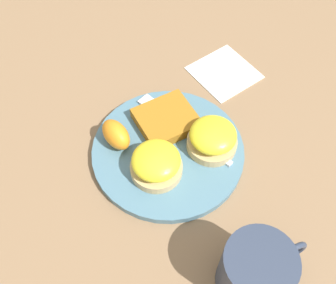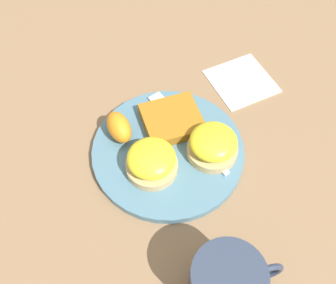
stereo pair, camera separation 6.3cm
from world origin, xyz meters
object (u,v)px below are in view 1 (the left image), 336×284
Objects in this scene: sandwich_benedict_left at (156,163)px; sandwich_benedict_right at (213,138)px; fork at (178,125)px; hashbrown_patty at (167,120)px; cup at (256,271)px; orange_wedge at (116,135)px.

sandwich_benedict_right is at bearing 2.45° from sandwich_benedict_left.
sandwich_benedict_right is 0.07m from fork.
cup reaches higher than hashbrown_patty.
hashbrown_patty is (0.05, 0.08, -0.01)m from sandwich_benedict_left.
hashbrown_patty is at bearing 0.43° from orange_wedge.
sandwich_benedict_left is 0.67× the size of cup.
sandwich_benedict_right is at bearing -57.72° from hashbrown_patty.
hashbrown_patty is at bearing 55.27° from sandwich_benedict_left.
sandwich_benedict_right is 1.37× the size of orange_wedge.
hashbrown_patty is at bearing 122.28° from sandwich_benedict_right.
cup reaches higher than sandwich_benedict_left.
fork is at bearing 85.09° from cup.
orange_wedge is (-0.14, 0.07, -0.00)m from sandwich_benedict_right.
cup is at bearing -73.79° from orange_wedge.
sandwich_benedict_left is 1.00× the size of sandwich_benedict_right.
sandwich_benedict_right is at bearing 75.43° from cup.
orange_wedge is at bearing 151.86° from sandwich_benedict_right.
fork is at bearing 117.40° from sandwich_benedict_right.
orange_wedge is at bearing 114.92° from sandwich_benedict_left.
sandwich_benedict_left is 0.10m from hashbrown_patty.
sandwich_benedict_right is (0.10, 0.00, 0.00)m from sandwich_benedict_left.
fork is (0.11, -0.01, -0.02)m from orange_wedge.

